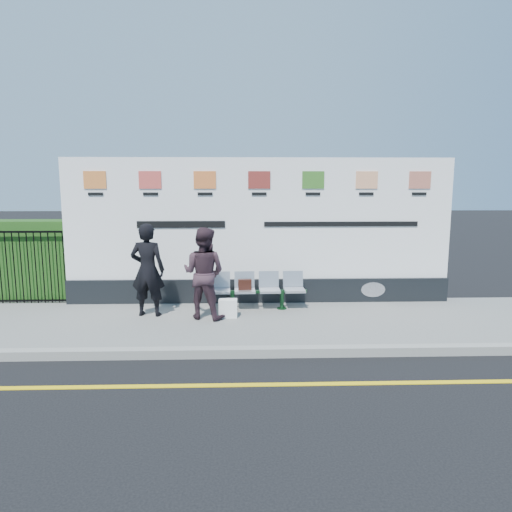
{
  "coord_description": "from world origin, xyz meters",
  "views": [
    {
      "loc": [
        0.14,
        -5.58,
        2.58
      ],
      "look_at": [
        0.41,
        2.86,
        1.25
      ],
      "focal_mm": 32.0,
      "sensor_mm": 36.0,
      "label": 1
    }
  ],
  "objects_px": {
    "bench": "(257,299)",
    "woman_left": "(148,270)",
    "woman_right": "(204,273)",
    "billboard": "(259,241)"
  },
  "relations": [
    {
      "from": "woman_left",
      "to": "woman_right",
      "type": "bearing_deg",
      "value": 176.4
    },
    {
      "from": "bench",
      "to": "woman_left",
      "type": "distance_m",
      "value": 2.2
    },
    {
      "from": "woman_left",
      "to": "woman_right",
      "type": "relative_size",
      "value": 1.04
    },
    {
      "from": "bench",
      "to": "woman_left",
      "type": "xyz_separation_m",
      "value": [
        -2.07,
        -0.37,
        0.68
      ]
    },
    {
      "from": "bench",
      "to": "woman_right",
      "type": "relative_size",
      "value": 1.11
    },
    {
      "from": "bench",
      "to": "woman_left",
      "type": "relative_size",
      "value": 1.07
    },
    {
      "from": "billboard",
      "to": "bench",
      "type": "bearing_deg",
      "value": -95.22
    },
    {
      "from": "billboard",
      "to": "woman_right",
      "type": "distance_m",
      "value": 1.65
    },
    {
      "from": "bench",
      "to": "billboard",
      "type": "bearing_deg",
      "value": 83.33
    },
    {
      "from": "woman_left",
      "to": "woman_right",
      "type": "distance_m",
      "value": 1.08
    }
  ]
}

